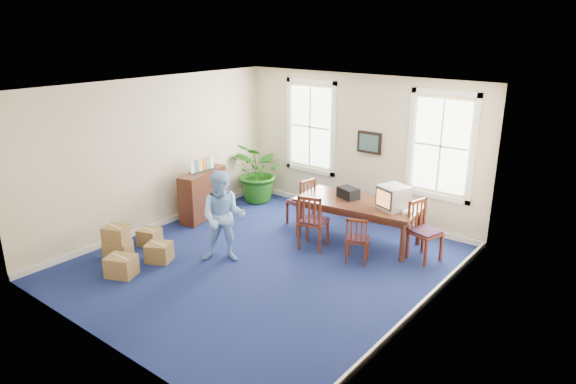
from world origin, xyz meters
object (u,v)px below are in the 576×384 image
Objects in this scene: credenza at (203,195)px; cardboard_boxes at (127,243)px; conference_table at (358,221)px; man at (223,217)px; chair_near_left at (314,221)px; potted_plant at (260,172)px; crt_tv at (393,197)px.

credenza is 1.12× the size of cardboard_boxes.
man is (-1.46, -2.34, 0.45)m from conference_table.
credenza is (-1.97, 1.31, -0.32)m from man.
chair_near_left is at bearing -126.87° from conference_table.
credenza is (-2.92, -0.20, -0.02)m from chair_near_left.
conference_table is at bearing 3.14° from credenza.
cardboard_boxes is at bearing -86.27° from potted_plant.
potted_plant reaches higher than crt_tv.
potted_plant is at bearing 65.99° from credenza.
crt_tv is 0.40× the size of credenza.
cardboard_boxes is at bearing -176.55° from man.
potted_plant reaches higher than credenza.
crt_tv is at bearing 44.46° from cardboard_boxes.
crt_tv is at bearing 12.39° from man.
man is (-2.18, -2.39, -0.20)m from crt_tv.
credenza reaches higher than cardboard_boxes.
man reaches higher than potted_plant.
conference_table is 2.01× the size of cardboard_boxes.
man is 1.26× the size of credenza.
conference_table reaches higher than cardboard_boxes.
man is 1.42× the size of cardboard_boxes.
credenza is at bearing -100.40° from potted_plant.
crt_tv is at bearing 1.06° from credenza.
crt_tv is 0.49× the size of chair_near_left.
potted_plant is at bearing -166.03° from crt_tv.
chair_near_left is (-0.50, -0.83, 0.14)m from conference_table.
potted_plant is (-2.63, 1.40, 0.19)m from chair_near_left.
crt_tv is 3.24m from man.
man is at bearing -110.77° from crt_tv.
potted_plant is (-3.85, 0.51, -0.31)m from crt_tv.
man is 1.88m from cardboard_boxes.
potted_plant is 4.07m from cardboard_boxes.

